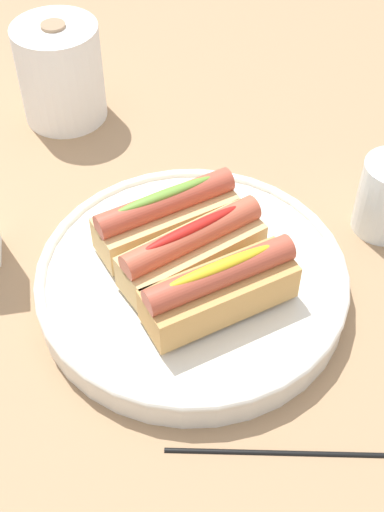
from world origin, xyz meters
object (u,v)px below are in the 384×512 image
at_px(serving_bowl, 192,280).
at_px(hotdog_front, 220,288).
at_px(chopstick_near, 289,452).
at_px(paper_towel_roll, 61,73).
at_px(hotdog_back, 192,251).
at_px(hotdog_side, 166,217).

distance_m(serving_bowl, hotdog_front, 0.07).
height_order(hotdog_front, chopstick_near, hotdog_front).
bearing_deg(paper_towel_roll, hotdog_back, -80.90).
xyz_separation_m(serving_bowl, hotdog_front, (0.01, -0.05, 0.05)).
distance_m(hotdog_side, paper_towel_roll, 0.30).
xyz_separation_m(hotdog_side, chopstick_near, (0.03, -0.26, -0.06)).
bearing_deg(chopstick_near, serving_bowl, 116.46).
bearing_deg(paper_towel_roll, hotdog_front, -80.79).
xyz_separation_m(hotdog_back, hotdog_side, (-0.01, 0.05, 0.00)).
height_order(hotdog_back, chopstick_near, hotdog_back).
xyz_separation_m(hotdog_front, hotdog_side, (-0.02, 0.11, 0.00)).
height_order(hotdog_front, hotdog_side, same).
distance_m(serving_bowl, chopstick_near, 0.20).
xyz_separation_m(hotdog_back, paper_towel_roll, (-0.06, 0.35, 0.00)).
xyz_separation_m(paper_towel_roll, chopstick_near, (0.08, -0.56, -0.06)).
distance_m(serving_bowl, paper_towel_roll, 0.36).
bearing_deg(hotdog_front, serving_bowl, 99.90).
xyz_separation_m(hotdog_front, hotdog_back, (-0.01, 0.05, 0.00)).
relative_size(serving_bowl, hotdog_front, 2.07).
bearing_deg(hotdog_side, paper_towel_roll, 98.96).
distance_m(paper_towel_roll, chopstick_near, 0.56).
bearing_deg(hotdog_side, hotdog_back, -80.10).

